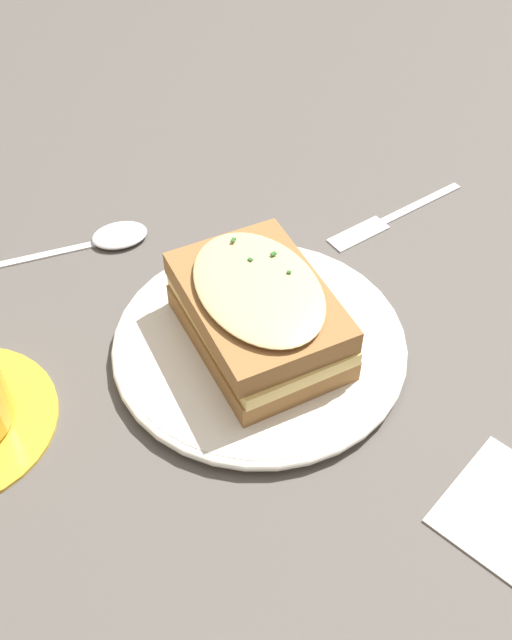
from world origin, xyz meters
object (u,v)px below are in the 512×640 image
Objects in this scene: fork at (383,221)px; spoon at (110,238)px; dinner_plate at (256,347)px; sandwich at (257,314)px.

fork is 1.14× the size of spoon.
spoon is at bearing -6.20° from dinner_plate.
dinner_plate reaches higher than spoon.
dinner_plate is at bearing 25.60° from spoon.
sandwich is 0.22m from fork.
spoon is at bearing 60.98° from fork.
fork is (0.01, -0.21, -0.05)m from sandwich.
sandwich is 1.23× the size of spoon.
fork is at bearing -87.59° from dinner_plate.
sandwich reaches higher than fork.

